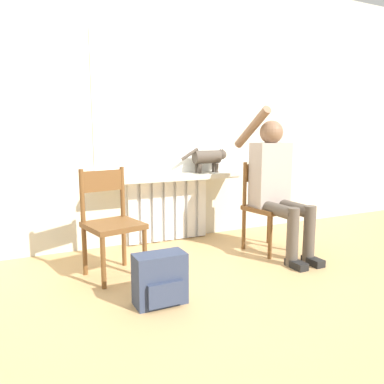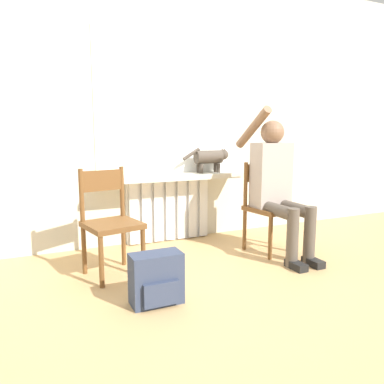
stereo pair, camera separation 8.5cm
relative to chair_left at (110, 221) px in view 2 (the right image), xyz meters
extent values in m
plane|color=tan|center=(0.75, -0.46, -0.43)|extent=(12.00, 12.00, 0.00)
cube|color=beige|center=(0.75, 0.77, 0.92)|extent=(7.00, 0.06, 2.70)
cube|color=white|center=(0.75, 0.70, -0.11)|extent=(0.88, 0.05, 0.64)
cube|color=white|center=(0.37, 0.66, -0.11)|extent=(0.09, 0.03, 0.62)
cube|color=white|center=(0.49, 0.66, -0.11)|extent=(0.09, 0.03, 0.62)
cube|color=white|center=(0.62, 0.66, -0.11)|extent=(0.09, 0.03, 0.62)
cube|color=white|center=(0.75, 0.66, -0.11)|extent=(0.09, 0.03, 0.62)
cube|color=white|center=(0.87, 0.66, -0.11)|extent=(0.09, 0.03, 0.62)
cube|color=white|center=(1.00, 0.66, -0.11)|extent=(0.09, 0.03, 0.62)
cube|color=white|center=(1.12, 0.66, -0.11)|extent=(0.09, 0.03, 0.62)
cube|color=beige|center=(0.75, 0.60, 0.24)|extent=(1.48, 0.28, 0.05)
cube|color=white|center=(0.75, 0.73, 0.95)|extent=(1.42, 0.01, 1.37)
cube|color=brown|center=(0.01, -0.04, -0.03)|extent=(0.46, 0.46, 0.04)
cylinder|color=brown|center=(-0.12, -0.24, -0.24)|extent=(0.04, 0.04, 0.38)
cylinder|color=brown|center=(0.21, -0.17, -0.24)|extent=(0.04, 0.04, 0.38)
cylinder|color=brown|center=(-0.19, 0.09, -0.24)|extent=(0.04, 0.04, 0.38)
cylinder|color=brown|center=(0.14, 0.16, -0.24)|extent=(0.04, 0.04, 0.38)
cylinder|color=brown|center=(-0.19, 0.09, 0.20)|extent=(0.04, 0.04, 0.41)
cylinder|color=brown|center=(0.14, 0.16, 0.20)|extent=(0.04, 0.04, 0.41)
cube|color=brown|center=(-0.03, 0.13, 0.30)|extent=(0.35, 0.10, 0.16)
cube|color=brown|center=(1.48, -0.04, -0.03)|extent=(0.45, 0.45, 0.04)
cylinder|color=brown|center=(1.34, -0.23, -0.24)|extent=(0.04, 0.04, 0.38)
cylinder|color=brown|center=(1.68, -0.18, -0.24)|extent=(0.04, 0.04, 0.38)
cylinder|color=brown|center=(1.29, 0.10, -0.24)|extent=(0.04, 0.04, 0.38)
cylinder|color=brown|center=(1.62, 0.16, -0.24)|extent=(0.04, 0.04, 0.38)
cylinder|color=brown|center=(1.29, 0.10, 0.20)|extent=(0.04, 0.04, 0.41)
cylinder|color=brown|center=(1.62, 0.16, 0.20)|extent=(0.04, 0.04, 0.41)
cube|color=brown|center=(1.46, 0.13, 0.30)|extent=(0.35, 0.08, 0.16)
cylinder|color=brown|center=(1.39, -0.24, 0.01)|extent=(0.11, 0.44, 0.11)
cylinder|color=brown|center=(1.57, -0.24, 0.01)|extent=(0.11, 0.44, 0.11)
cylinder|color=brown|center=(1.39, -0.46, -0.18)|extent=(0.10, 0.10, 0.49)
cylinder|color=brown|center=(1.57, -0.46, -0.18)|extent=(0.10, 0.10, 0.49)
cube|color=black|center=(1.39, -0.52, -0.40)|extent=(0.09, 0.20, 0.06)
cube|color=black|center=(1.57, -0.52, -0.40)|extent=(0.09, 0.20, 0.06)
cube|color=#AD9E93|center=(1.48, -0.02, 0.29)|extent=(0.34, 0.20, 0.59)
sphere|color=#846047|center=(1.48, -0.02, 0.68)|extent=(0.21, 0.21, 0.21)
cylinder|color=#846047|center=(1.36, 0.12, 0.72)|extent=(0.08, 0.50, 0.38)
cylinder|color=#AD9E93|center=(1.64, -0.06, 0.26)|extent=(0.08, 0.08, 0.47)
cylinder|color=#4C4238|center=(1.16, 0.62, 0.43)|extent=(0.28, 0.13, 0.13)
sphere|color=#4C4238|center=(1.34, 0.62, 0.45)|extent=(0.11, 0.11, 0.11)
cone|color=#4C4238|center=(1.34, 0.59, 0.49)|extent=(0.04, 0.04, 0.04)
cone|color=#4C4238|center=(1.34, 0.64, 0.49)|extent=(0.04, 0.04, 0.04)
cylinder|color=#4C4238|center=(1.26, 0.58, 0.31)|extent=(0.04, 0.04, 0.09)
cylinder|color=#4C4238|center=(1.26, 0.65, 0.31)|extent=(0.04, 0.04, 0.09)
cylinder|color=#4C4238|center=(1.06, 0.58, 0.31)|extent=(0.04, 0.04, 0.09)
cylinder|color=#4C4238|center=(1.06, 0.65, 0.31)|extent=(0.04, 0.04, 0.09)
cylinder|color=#4C4238|center=(0.97, 0.62, 0.46)|extent=(0.19, 0.03, 0.13)
cube|color=#333D56|center=(0.15, -0.63, -0.26)|extent=(0.33, 0.17, 0.34)
cube|color=#333D56|center=(0.15, -0.73, -0.33)|extent=(0.23, 0.03, 0.15)
camera|label=1|loc=(-0.66, -2.79, 0.67)|focal=35.00mm
camera|label=2|loc=(-0.59, -2.83, 0.67)|focal=35.00mm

